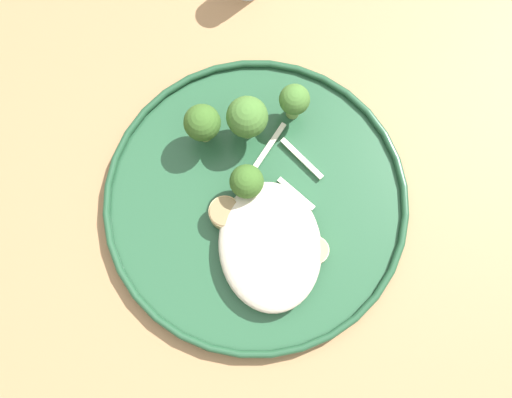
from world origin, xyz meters
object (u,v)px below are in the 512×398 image
Objects in this scene: broccoli_floret_near_rim at (247,118)px; seared_scallop_center_golden at (315,251)px; dinner_plate at (256,202)px; seared_scallop_rear_pale at (266,280)px; broccoli_floret_rear_charred at (247,182)px; broccoli_floret_center_pile at (294,101)px; seared_scallop_large_seared at (247,248)px; seared_scallop_tiny_bay at (290,276)px; broccoli_floret_beside_noodles at (202,123)px; seared_scallop_right_edge at (225,213)px; seared_scallop_tilted_round at (267,205)px.

seared_scallop_center_golden is at bearing 21.93° from broccoli_floret_near_rim.
dinner_plate is 8.09× the size of seared_scallop_rear_pale.
broccoli_floret_rear_charred reaches higher than seared_scallop_rear_pale.
seared_scallop_center_golden is 0.14m from broccoli_floret_center_pile.
broccoli_floret_rear_charred reaches higher than seared_scallop_large_seared.
seared_scallop_tiny_bay reaches higher than dinner_plate.
seared_scallop_large_seared is 0.51× the size of broccoli_floret_rear_charred.
broccoli_floret_beside_noodles is (0.02, -0.09, 0.01)m from broccoli_floret_center_pile.
seared_scallop_right_edge is at bearing -140.11° from seared_scallop_tiny_bay.
seared_scallop_center_golden reaches higher than seared_scallop_tiny_bay.
seared_scallop_right_edge is at bearing -118.63° from seared_scallop_center_golden.
seared_scallop_tilted_round is 0.07m from seared_scallop_tiny_bay.
seared_scallop_tiny_bay is 0.40× the size of broccoli_floret_beside_noodles.
seared_scallop_right_edge is 0.59× the size of broccoli_floret_rear_charred.
dinner_plate is 0.02m from seared_scallop_tilted_round.
broccoli_floret_center_pile reaches higher than seared_scallop_center_golden.
seared_scallop_tilted_round is at bearing 95.68° from seared_scallop_right_edge.
seared_scallop_right_edge is (0.01, -0.03, 0.01)m from dinner_plate.
seared_scallop_right_edge is (-0.04, -0.08, 0.00)m from seared_scallop_center_golden.
broccoli_floret_near_rim is at bearing 174.24° from seared_scallop_large_seared.
seared_scallop_tilted_round reaches higher than seared_scallop_large_seared.
broccoli_floret_beside_noodles is (-0.08, -0.01, 0.02)m from seared_scallop_right_edge.
dinner_plate is at bearing 1.05° from broccoli_floret_near_rim.
broccoli_floret_near_rim is 0.06m from broccoli_floret_rear_charred.
seared_scallop_tiny_bay is 0.46× the size of broccoli_floret_center_pile.
broccoli_floret_center_pile is at bearing 100.51° from broccoli_floret_beside_noodles.
broccoli_floret_beside_noodles is (-0.07, -0.04, 0.04)m from dinner_plate.
seared_scallop_right_edge is at bearing 9.09° from broccoli_floret_beside_noodles.
broccoli_floret_rear_charred reaches higher than seared_scallop_tilted_round.
seared_scallop_tilted_round is 0.10m from broccoli_floret_beside_noodles.
broccoli_floret_center_pile is at bearing 172.62° from seared_scallop_tiny_bay.
seared_scallop_large_seared is 0.43× the size of broccoli_floret_near_rim.
broccoli_floret_rear_charred is at bearing -174.39° from seared_scallop_rear_pale.
seared_scallop_center_golden is at bearing 42.10° from dinner_plate.
broccoli_floret_near_rim is at bearing -172.07° from seared_scallop_tilted_round.
broccoli_floret_rear_charred is at bearing -146.14° from dinner_plate.
seared_scallop_center_golden is 0.16m from broccoli_floret_beside_noodles.
broccoli_floret_near_rim is at bearing -178.95° from dinner_plate.
broccoli_floret_center_pile is 0.05m from broccoli_floret_near_rim.
seared_scallop_tiny_bay is at bearing -50.58° from seared_scallop_center_golden.
seared_scallop_large_seared is at bearing -30.85° from seared_scallop_tilted_round.
dinner_plate is 9.73× the size of seared_scallop_right_edge.
seared_scallop_center_golden is 0.14m from broccoli_floret_near_rim.
seared_scallop_right_edge is 0.93× the size of seared_scallop_tilted_round.
broccoli_floret_center_pile is 0.88× the size of broccoli_floret_beside_noodles.
seared_scallop_tiny_bay is (0.02, -0.03, -0.00)m from seared_scallop_center_golden.
broccoli_floret_near_rim is at bearing -158.07° from seared_scallop_center_golden.
dinner_plate is 4.90× the size of broccoli_floret_near_rim.
seared_scallop_rear_pale reaches higher than seared_scallop_tiny_bay.
seared_scallop_right_edge is 0.04m from seared_scallop_large_seared.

